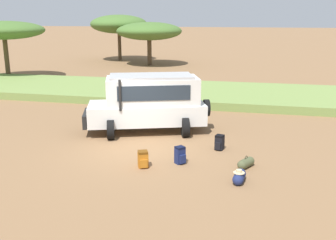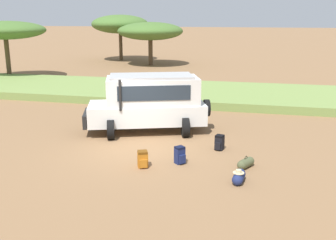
# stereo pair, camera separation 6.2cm
# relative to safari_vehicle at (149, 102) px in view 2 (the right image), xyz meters

# --- Properties ---
(ground_plane) EXTENTS (320.00, 320.00, 0.00)m
(ground_plane) POSITION_rel_safari_vehicle_xyz_m (0.28, -2.45, -1.29)
(ground_plane) COLOR olive
(grass_bank) EXTENTS (120.00, 7.00, 0.44)m
(grass_bank) POSITION_rel_safari_vehicle_xyz_m (0.28, 7.85, -1.07)
(grass_bank) COLOR olive
(grass_bank) RESTS_ON ground_plane
(safari_vehicle) EXTENTS (5.44, 3.68, 2.44)m
(safari_vehicle) POSITION_rel_safari_vehicle_xyz_m (0.00, 0.00, 0.00)
(safari_vehicle) COLOR silver
(safari_vehicle) RESTS_ON ground_plane
(backpack_beside_front_wheel) EXTENTS (0.42, 0.42, 0.60)m
(backpack_beside_front_wheel) POSITION_rel_safari_vehicle_xyz_m (2.03, -3.46, -1.01)
(backpack_beside_front_wheel) COLOR navy
(backpack_beside_front_wheel) RESTS_ON ground_plane
(backpack_cluster_center) EXTENTS (0.42, 0.46, 0.55)m
(backpack_cluster_center) POSITION_rel_safari_vehicle_xyz_m (0.91, -4.07, -1.02)
(backpack_cluster_center) COLOR #B26619
(backpack_cluster_center) RESTS_ON ground_plane
(backpack_near_rear_wheel) EXTENTS (0.36, 0.42, 0.57)m
(backpack_near_rear_wheel) POSITION_rel_safari_vehicle_xyz_m (3.19, -1.76, -1.02)
(backpack_near_rear_wheel) COLOR black
(backpack_near_rear_wheel) RESTS_ON ground_plane
(duffel_bag_low_black_case) EXTENTS (0.38, 0.84, 0.43)m
(duffel_bag_low_black_case) POSITION_rel_safari_vehicle_xyz_m (4.07, -4.57, -1.12)
(duffel_bag_low_black_case) COLOR navy
(duffel_bag_low_black_case) RESTS_ON ground_plane
(duffel_bag_soft_canvas) EXTENTS (0.54, 0.74, 0.41)m
(duffel_bag_soft_canvas) POSITION_rel_safari_vehicle_xyz_m (4.22, -3.34, -1.14)
(duffel_bag_soft_canvas) COLOR #4C5133
(duffel_bag_soft_canvas) RESTS_ON ground_plane
(acacia_tree_far_left) EXTENTS (6.13, 5.97, 4.46)m
(acacia_tree_far_left) POSITION_rel_safari_vehicle_xyz_m (-14.59, 11.28, 2.45)
(acacia_tree_far_left) COLOR brown
(acacia_tree_far_left) RESTS_ON ground_plane
(acacia_tree_left_mid) EXTENTS (6.11, 6.62, 4.94)m
(acacia_tree_left_mid) POSITION_rel_safari_vehicle_xyz_m (-10.65, 26.01, 2.63)
(acacia_tree_left_mid) COLOR brown
(acacia_tree_left_mid) RESTS_ON ground_plane
(acacia_tree_centre_back) EXTENTS (6.45, 6.55, 4.23)m
(acacia_tree_centre_back) POSITION_rel_safari_vehicle_xyz_m (-6.26, 22.53, 2.04)
(acacia_tree_centre_back) COLOR brown
(acacia_tree_centre_back) RESTS_ON ground_plane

